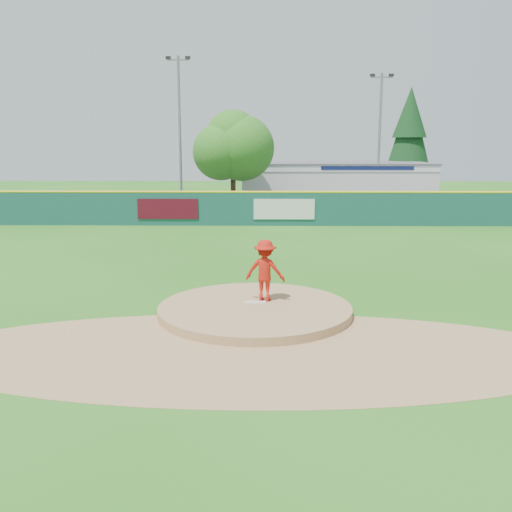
{
  "coord_description": "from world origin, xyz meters",
  "views": [
    {
      "loc": [
        0.29,
        -15.62,
        4.76
      ],
      "look_at": [
        0.0,
        2.0,
        1.3
      ],
      "focal_mm": 40.0,
      "sensor_mm": 36.0,
      "label": 1
    }
  ],
  "objects_px": {
    "playground_slide": "(56,202)",
    "light_pole_left": "(180,126)",
    "light_pole_right": "(379,134)",
    "pitcher": "(265,270)",
    "deciduous_tree": "(233,147)",
    "conifer_tree": "(409,135)",
    "pool_building_grp": "(334,182)",
    "van": "(287,208)"
  },
  "relations": [
    {
      "from": "van",
      "to": "pool_building_grp",
      "type": "height_order",
      "value": "pool_building_grp"
    },
    {
      "from": "playground_slide",
      "to": "pitcher",
      "type": "bearing_deg",
      "value": -57.93
    },
    {
      "from": "pitcher",
      "to": "light_pole_left",
      "type": "xyz_separation_m",
      "value": [
        -6.29,
        26.41,
        4.9
      ]
    },
    {
      "from": "pool_building_grp",
      "to": "light_pole_left",
      "type": "distance_m",
      "value": 13.72
    },
    {
      "from": "pool_building_grp",
      "to": "light_pole_left",
      "type": "bearing_deg",
      "value": -157.4
    },
    {
      "from": "light_pole_left",
      "to": "conifer_tree",
      "type": "bearing_deg",
      "value": 25.35
    },
    {
      "from": "pitcher",
      "to": "light_pole_left",
      "type": "distance_m",
      "value": 27.59
    },
    {
      "from": "light_pole_left",
      "to": "pitcher",
      "type": "bearing_deg",
      "value": -76.61
    },
    {
      "from": "light_pole_left",
      "to": "light_pole_right",
      "type": "relative_size",
      "value": 1.1
    },
    {
      "from": "light_pole_left",
      "to": "van",
      "type": "bearing_deg",
      "value": -33.4
    },
    {
      "from": "deciduous_tree",
      "to": "conifer_tree",
      "type": "distance_m",
      "value": 18.63
    },
    {
      "from": "pool_building_grp",
      "to": "conifer_tree",
      "type": "bearing_deg",
      "value": 29.78
    },
    {
      "from": "playground_slide",
      "to": "light_pole_left",
      "type": "xyz_separation_m",
      "value": [
        8.41,
        2.95,
        5.26
      ]
    },
    {
      "from": "pitcher",
      "to": "pool_building_grp",
      "type": "distance_m",
      "value": 31.92
    },
    {
      "from": "pool_building_grp",
      "to": "deciduous_tree",
      "type": "distance_m",
      "value": 11.01
    },
    {
      "from": "pitcher",
      "to": "light_pole_right",
      "type": "height_order",
      "value": "light_pole_right"
    },
    {
      "from": "pitcher",
      "to": "playground_slide",
      "type": "height_order",
      "value": "pitcher"
    },
    {
      "from": "van",
      "to": "light_pole_right",
      "type": "relative_size",
      "value": 0.45
    },
    {
      "from": "van",
      "to": "light_pole_left",
      "type": "distance_m",
      "value": 10.72
    },
    {
      "from": "pool_building_grp",
      "to": "light_pole_left",
      "type": "height_order",
      "value": "light_pole_left"
    },
    {
      "from": "pool_building_grp",
      "to": "light_pole_right",
      "type": "distance_m",
      "value": 5.75
    },
    {
      "from": "light_pole_right",
      "to": "light_pole_left",
      "type": "bearing_deg",
      "value": -172.41
    },
    {
      "from": "conifer_tree",
      "to": "pitcher",
      "type": "bearing_deg",
      "value": -109.75
    },
    {
      "from": "deciduous_tree",
      "to": "conifer_tree",
      "type": "bearing_deg",
      "value": 36.25
    },
    {
      "from": "playground_slide",
      "to": "van",
      "type": "bearing_deg",
      "value": -7.57
    },
    {
      "from": "deciduous_tree",
      "to": "light_pole_right",
      "type": "bearing_deg",
      "value": 19.98
    },
    {
      "from": "van",
      "to": "deciduous_tree",
      "type": "distance_m",
      "value": 6.22
    },
    {
      "from": "pitcher",
      "to": "light_pole_left",
      "type": "bearing_deg",
      "value": -63.26
    },
    {
      "from": "deciduous_tree",
      "to": "pitcher",
      "type": "bearing_deg",
      "value": -84.64
    },
    {
      "from": "pool_building_grp",
      "to": "light_pole_right",
      "type": "relative_size",
      "value": 1.52
    },
    {
      "from": "pitcher",
      "to": "playground_slide",
      "type": "xyz_separation_m",
      "value": [
        -14.7,
        23.46,
        -0.36
      ]
    },
    {
      "from": "playground_slide",
      "to": "light_pole_right",
      "type": "height_order",
      "value": "light_pole_right"
    },
    {
      "from": "pool_building_grp",
      "to": "conifer_tree",
      "type": "height_order",
      "value": "conifer_tree"
    },
    {
      "from": "deciduous_tree",
      "to": "light_pole_left",
      "type": "relative_size",
      "value": 0.67
    },
    {
      "from": "light_pole_left",
      "to": "light_pole_right",
      "type": "xyz_separation_m",
      "value": [
        15.0,
        2.0,
        -0.51
      ]
    },
    {
      "from": "deciduous_tree",
      "to": "light_pole_left",
      "type": "xyz_separation_m",
      "value": [
        -4.0,
        2.0,
        1.5
      ]
    },
    {
      "from": "pitcher",
      "to": "light_pole_right",
      "type": "bearing_deg",
      "value": -93.7
    },
    {
      "from": "van",
      "to": "light_pole_left",
      "type": "relative_size",
      "value": 0.41
    },
    {
      "from": "pitcher",
      "to": "deciduous_tree",
      "type": "relative_size",
      "value": 0.25
    },
    {
      "from": "playground_slide",
      "to": "deciduous_tree",
      "type": "relative_size",
      "value": 0.39
    },
    {
      "from": "pitcher",
      "to": "conifer_tree",
      "type": "bearing_deg",
      "value": -96.4
    },
    {
      "from": "pool_building_grp",
      "to": "deciduous_tree",
      "type": "xyz_separation_m",
      "value": [
        -8.0,
        -6.99,
        2.89
      ]
    }
  ]
}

